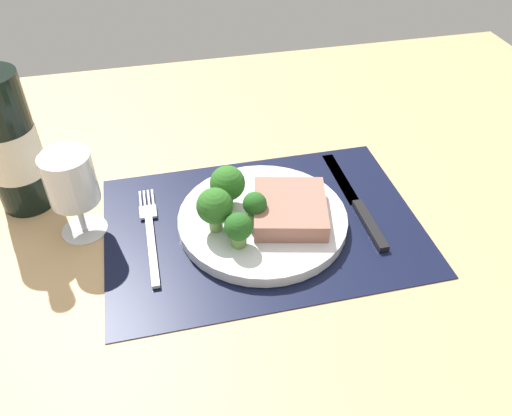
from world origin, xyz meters
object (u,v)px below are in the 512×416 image
at_px(steak, 290,209).
at_px(wine_glass, 71,184).
at_px(plate, 263,220).
at_px(wine_bottle, 9,142).
at_px(knife, 358,205).
at_px(fork, 150,233).

xyz_separation_m(steak, wine_glass, (-0.28, 0.06, 0.05)).
bearing_deg(plate, wine_bottle, 158.31).
relative_size(steak, knife, 0.47).
relative_size(plate, wine_bottle, 0.81).
bearing_deg(steak, wine_bottle, 159.01).
xyz_separation_m(wine_bottle, wine_glass, (0.08, -0.08, -0.02)).
distance_m(steak, knife, 0.11).
relative_size(steak, fork, 0.56).
distance_m(steak, fork, 0.19).
relative_size(fork, wine_bottle, 0.67).
distance_m(plate, wine_glass, 0.26).
xyz_separation_m(steak, fork, (-0.19, 0.02, -0.03)).
relative_size(plate, fork, 1.22).
distance_m(fork, wine_glass, 0.12).
bearing_deg(wine_bottle, wine_glass, -45.93).
distance_m(fork, knife, 0.30).
bearing_deg(wine_glass, fork, -19.85).
bearing_deg(steak, knife, 7.70).
height_order(fork, knife, knife).
relative_size(plate, steak, 2.17).
distance_m(plate, steak, 0.04).
height_order(knife, wine_glass, wine_glass).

